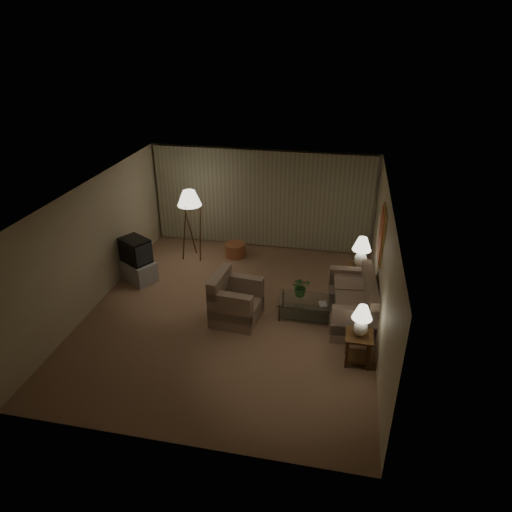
{
  "coord_description": "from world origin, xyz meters",
  "views": [
    {
      "loc": [
        2.14,
        -7.91,
        5.58
      ],
      "look_at": [
        0.42,
        0.6,
        1.11
      ],
      "focal_mm": 32.0,
      "sensor_mm": 36.0,
      "label": 1
    }
  ],
  "objects_px": {
    "armchair": "(237,302)",
    "crt_tv": "(135,250)",
    "side_table_near": "(358,344)",
    "table_lamp_near": "(362,318)",
    "sofa": "(351,303)",
    "vase": "(300,296)",
    "tv_cabinet": "(138,270)",
    "ottoman": "(235,250)",
    "floor_lamp": "(191,224)",
    "coffee_table": "(307,306)",
    "table_lamp_far": "(362,250)",
    "side_table_far": "(359,274)"
  },
  "relations": [
    {
      "from": "table_lamp_far",
      "to": "side_table_near",
      "type": "bearing_deg",
      "value": -90.0
    },
    {
      "from": "ottoman",
      "to": "crt_tv",
      "type": "bearing_deg",
      "value": -139.98
    },
    {
      "from": "sofa",
      "to": "crt_tv",
      "type": "bearing_deg",
      "value": -102.09
    },
    {
      "from": "sofa",
      "to": "side_table_near",
      "type": "height_order",
      "value": "sofa"
    },
    {
      "from": "table_lamp_near",
      "to": "crt_tv",
      "type": "bearing_deg",
      "value": 158.7
    },
    {
      "from": "crt_tv",
      "to": "side_table_near",
      "type": "bearing_deg",
      "value": 9.01
    },
    {
      "from": "table_lamp_near",
      "to": "coffee_table",
      "type": "xyz_separation_m",
      "value": [
        -1.05,
        1.25,
        -0.69
      ]
    },
    {
      "from": "table_lamp_far",
      "to": "ottoman",
      "type": "bearing_deg",
      "value": 161.03
    },
    {
      "from": "side_table_near",
      "to": "table_lamp_near",
      "type": "bearing_deg",
      "value": 180.0
    },
    {
      "from": "table_lamp_near",
      "to": "ottoman",
      "type": "xyz_separation_m",
      "value": [
        -3.21,
        3.7,
        -0.78
      ]
    },
    {
      "from": "armchair",
      "to": "floor_lamp",
      "type": "height_order",
      "value": "floor_lamp"
    },
    {
      "from": "side_table_near",
      "to": "ottoman",
      "type": "xyz_separation_m",
      "value": [
        -3.21,
        3.7,
        -0.22
      ]
    },
    {
      "from": "table_lamp_far",
      "to": "crt_tv",
      "type": "bearing_deg",
      "value": -173.71
    },
    {
      "from": "floor_lamp",
      "to": "vase",
      "type": "relative_size",
      "value": 11.03
    },
    {
      "from": "side_table_near",
      "to": "side_table_far",
      "type": "distance_m",
      "value": 2.6
    },
    {
      "from": "sofa",
      "to": "side_table_near",
      "type": "distance_m",
      "value": 1.36
    },
    {
      "from": "tv_cabinet",
      "to": "ottoman",
      "type": "relative_size",
      "value": 1.89
    },
    {
      "from": "table_lamp_near",
      "to": "table_lamp_far",
      "type": "bearing_deg",
      "value": 90.0
    },
    {
      "from": "vase",
      "to": "armchair",
      "type": "bearing_deg",
      "value": -164.49
    },
    {
      "from": "side_table_far",
      "to": "table_lamp_near",
      "type": "bearing_deg",
      "value": -90.0
    },
    {
      "from": "side_table_near",
      "to": "table_lamp_far",
      "type": "height_order",
      "value": "table_lamp_far"
    },
    {
      "from": "sofa",
      "to": "ottoman",
      "type": "xyz_separation_m",
      "value": [
        -3.06,
        2.35,
        -0.21
      ]
    },
    {
      "from": "side_table_near",
      "to": "table_lamp_far",
      "type": "xyz_separation_m",
      "value": [
        -0.0,
        2.6,
        0.63
      ]
    },
    {
      "from": "side_table_near",
      "to": "table_lamp_near",
      "type": "distance_m",
      "value": 0.56
    },
    {
      "from": "sofa",
      "to": "armchair",
      "type": "height_order",
      "value": "armchair"
    },
    {
      "from": "crt_tv",
      "to": "vase",
      "type": "bearing_deg",
      "value": 19.32
    },
    {
      "from": "armchair",
      "to": "side_table_far",
      "type": "bearing_deg",
      "value": -50.24
    },
    {
      "from": "table_lamp_far",
      "to": "armchair",
      "type": "bearing_deg",
      "value": -145.49
    },
    {
      "from": "vase",
      "to": "coffee_table",
      "type": "bearing_deg",
      "value": 0.0
    },
    {
      "from": "side_table_near",
      "to": "vase",
      "type": "xyz_separation_m",
      "value": [
        -1.2,
        1.25,
        0.09
      ]
    },
    {
      "from": "floor_lamp",
      "to": "side_table_near",
      "type": "bearing_deg",
      "value": -38.4
    },
    {
      "from": "coffee_table",
      "to": "tv_cabinet",
      "type": "height_order",
      "value": "tv_cabinet"
    },
    {
      "from": "armchair",
      "to": "side_table_far",
      "type": "distance_m",
      "value": 3.01
    },
    {
      "from": "sofa",
      "to": "floor_lamp",
      "type": "height_order",
      "value": "floor_lamp"
    },
    {
      "from": "coffee_table",
      "to": "side_table_near",
      "type": "bearing_deg",
      "value": -50.02
    },
    {
      "from": "sofa",
      "to": "table_lamp_near",
      "type": "distance_m",
      "value": 1.48
    },
    {
      "from": "armchair",
      "to": "table_lamp_far",
      "type": "xyz_separation_m",
      "value": [
        2.48,
        1.71,
        0.63
      ]
    },
    {
      "from": "sofa",
      "to": "coffee_table",
      "type": "bearing_deg",
      "value": -88.1
    },
    {
      "from": "side_table_near",
      "to": "crt_tv",
      "type": "relative_size",
      "value": 0.72
    },
    {
      "from": "coffee_table",
      "to": "table_lamp_near",
      "type": "bearing_deg",
      "value": -50.02
    },
    {
      "from": "coffee_table",
      "to": "crt_tv",
      "type": "xyz_separation_m",
      "value": [
        -4.15,
        0.78,
        0.51
      ]
    },
    {
      "from": "crt_tv",
      "to": "sofa",
      "type": "bearing_deg",
      "value": 22.67
    },
    {
      "from": "side_table_far",
      "to": "ottoman",
      "type": "relative_size",
      "value": 1.1
    },
    {
      "from": "armchair",
      "to": "side_table_near",
      "type": "bearing_deg",
      "value": -104.57
    },
    {
      "from": "floor_lamp",
      "to": "vase",
      "type": "height_order",
      "value": "floor_lamp"
    },
    {
      "from": "crt_tv",
      "to": "ottoman",
      "type": "relative_size",
      "value": 1.53
    },
    {
      "from": "armchair",
      "to": "tv_cabinet",
      "type": "distance_m",
      "value": 2.95
    },
    {
      "from": "armchair",
      "to": "crt_tv",
      "type": "height_order",
      "value": "crt_tv"
    },
    {
      "from": "ottoman",
      "to": "coffee_table",
      "type": "bearing_deg",
      "value": -48.66
    },
    {
      "from": "table_lamp_near",
      "to": "sofa",
      "type": "bearing_deg",
      "value": 96.34
    }
  ]
}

